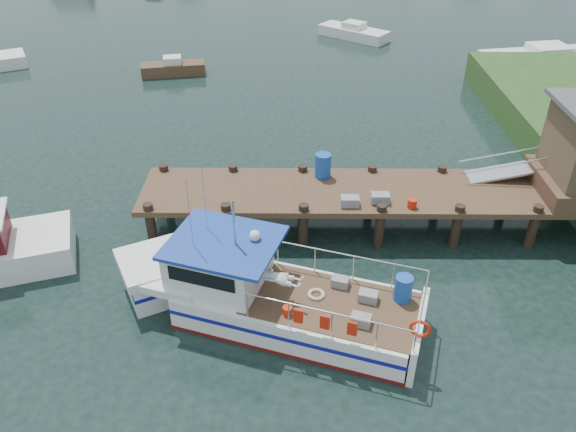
{
  "coord_description": "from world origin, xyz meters",
  "views": [
    {
      "loc": [
        -0.86,
        -16.41,
        11.18
      ],
      "look_at": [
        -1.0,
        -1.5,
        1.3
      ],
      "focal_mm": 35.0,
      "sensor_mm": 36.0,
      "label": 1
    }
  ],
  "objects_px": {
    "dock": "(515,168)",
    "moored_b": "(354,32)",
    "lobster_boat": "(259,293)",
    "moored_rowboat": "(173,68)",
    "moored_c": "(547,58)"
  },
  "relations": [
    {
      "from": "dock",
      "to": "moored_b",
      "type": "xyz_separation_m",
      "value": [
        -3.2,
        22.86,
        -1.84
      ]
    },
    {
      "from": "moored_rowboat",
      "to": "moored_b",
      "type": "xyz_separation_m",
      "value": [
        11.13,
        7.5,
        0.01
      ]
    },
    {
      "from": "moored_rowboat",
      "to": "moored_c",
      "type": "xyz_separation_m",
      "value": [
        22.26,
        1.8,
        0.07
      ]
    },
    {
      "from": "moored_c",
      "to": "moored_rowboat",
      "type": "bearing_deg",
      "value": -175.74
    },
    {
      "from": "lobster_boat",
      "to": "moored_rowboat",
      "type": "distance_m",
      "value": 20.88
    },
    {
      "from": "lobster_boat",
      "to": "moored_rowboat",
      "type": "relative_size",
      "value": 2.39
    },
    {
      "from": "dock",
      "to": "moored_b",
      "type": "relative_size",
      "value": 3.38
    },
    {
      "from": "moored_b",
      "to": "moored_c",
      "type": "distance_m",
      "value": 12.51
    },
    {
      "from": "lobster_boat",
      "to": "moored_c",
      "type": "height_order",
      "value": "lobster_boat"
    },
    {
      "from": "dock",
      "to": "moored_c",
      "type": "height_order",
      "value": "dock"
    },
    {
      "from": "dock",
      "to": "moored_b",
      "type": "bearing_deg",
      "value": 97.97
    },
    {
      "from": "lobster_boat",
      "to": "moored_rowboat",
      "type": "bearing_deg",
      "value": 124.62
    },
    {
      "from": "moored_b",
      "to": "moored_c",
      "type": "height_order",
      "value": "moored_c"
    },
    {
      "from": "dock",
      "to": "lobster_boat",
      "type": "xyz_separation_m",
      "value": [
        -8.29,
        -4.62,
        -1.44
      ]
    },
    {
      "from": "moored_rowboat",
      "to": "moored_b",
      "type": "height_order",
      "value": "moored_b"
    }
  ]
}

